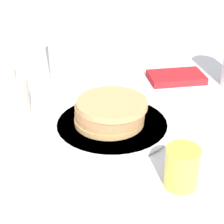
# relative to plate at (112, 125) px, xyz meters

# --- Properties ---
(ground_plane) EXTENTS (4.00, 4.00, 0.00)m
(ground_plane) POSITION_rel_plate_xyz_m (0.01, 0.02, -0.01)
(ground_plane) COLOR white
(plate) EXTENTS (0.28, 0.28, 0.01)m
(plate) POSITION_rel_plate_xyz_m (0.00, 0.00, 0.00)
(plate) COLOR white
(plate) RESTS_ON ground_plane
(pancake_stack) EXTENTS (0.17, 0.17, 0.06)m
(pancake_stack) POSITION_rel_plate_xyz_m (-0.00, 0.00, 0.03)
(pancake_stack) COLOR tan
(pancake_stack) RESTS_ON plate
(juice_glass) EXTENTS (0.06, 0.06, 0.08)m
(juice_glass) POSITION_rel_plate_xyz_m (0.06, -0.23, 0.03)
(juice_glass) COLOR yellow
(juice_glass) RESTS_ON ground_plane
(cream_jug) EXTENTS (0.11, 0.11, 0.14)m
(cream_jug) POSITION_rel_plate_xyz_m (-0.23, 0.10, 0.05)
(cream_jug) COLOR beige
(cream_jug) RESTS_ON ground_plane
(water_bottle_mid) EXTENTS (0.07, 0.07, 0.25)m
(water_bottle_mid) POSITION_rel_plate_xyz_m (-0.06, 0.29, 0.11)
(water_bottle_mid) COLOR white
(water_bottle_mid) RESTS_ON ground_plane
(napkin) EXTENTS (0.17, 0.11, 0.02)m
(napkin) POSITION_rel_plate_xyz_m (0.25, 0.20, 0.00)
(napkin) COLOR red
(napkin) RESTS_ON ground_plane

